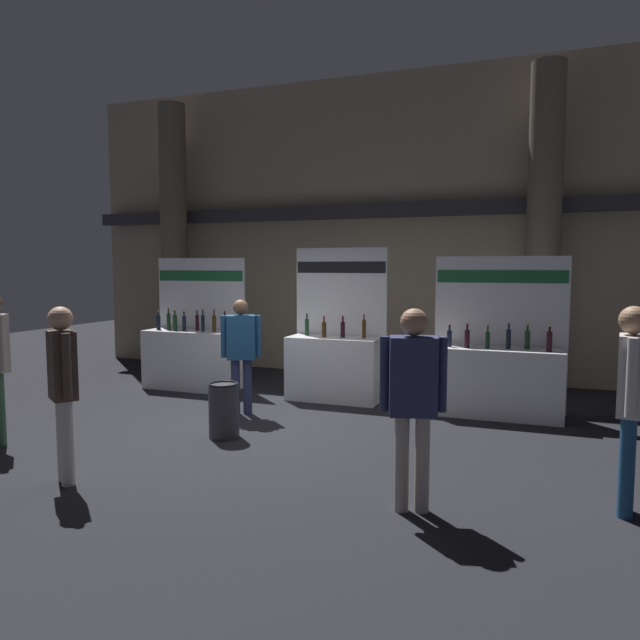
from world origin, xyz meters
TOP-DOWN VIEW (x-y plane):
  - ground_plane at (0.00, 0.00)m, footprint 24.00×24.00m
  - hall_colonnade at (0.00, 4.24)m, footprint 11.13×1.12m
  - exhibitor_booth_0 at (-2.05, 1.97)m, footprint 1.70×0.66m
  - exhibitor_booth_1 at (0.51, 1.99)m, footprint 1.51×0.66m
  - exhibitor_booth_2 at (2.95, 1.84)m, footprint 1.83×0.66m
  - trash_bin at (-0.11, -0.40)m, footprint 0.37×0.37m
  - visitor_0 at (2.47, -1.76)m, footprint 0.54×0.34m
  - visitor_1 at (-0.79, -2.26)m, footprint 0.42×0.36m
  - visitor_3 at (-0.44, 0.68)m, footprint 0.51×0.37m
  - visitor_4 at (4.17, -1.20)m, footprint 0.24×0.50m

SIDE VIEW (x-z plane):
  - ground_plane at x=0.00m, z-range 0.00..0.00m
  - trash_bin at x=-0.11m, z-range 0.00..0.67m
  - exhibitor_booth_2 at x=2.95m, z-range -0.54..1.69m
  - exhibitor_booth_0 at x=-2.05m, z-range -0.52..1.70m
  - exhibitor_booth_1 at x=0.51m, z-range -0.59..1.79m
  - visitor_3 at x=-0.44m, z-range 0.15..1.77m
  - visitor_1 at x=-0.79m, z-range 0.15..1.86m
  - visitor_4 at x=4.17m, z-range 0.16..1.92m
  - visitor_0 at x=2.47m, z-range 0.18..1.92m
  - hall_colonnade at x=0.00m, z-range -0.02..5.62m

